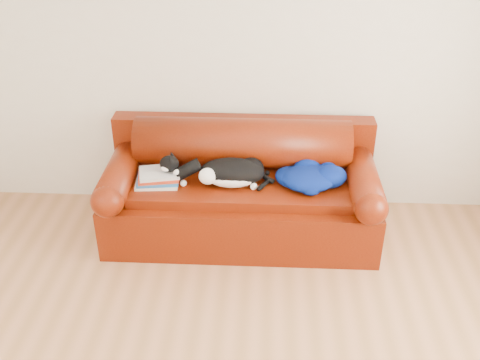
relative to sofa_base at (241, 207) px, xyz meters
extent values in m
cube|color=beige|center=(-0.09, 0.51, 1.06)|extent=(4.50, 0.02, 2.60)
cube|color=#400A02|center=(0.00, 0.01, -0.03)|extent=(2.10, 0.90, 0.42)
cube|color=#400A02|center=(0.00, -0.04, 0.21)|extent=(1.66, 0.62, 0.10)
cylinder|color=black|center=(-0.93, -0.32, -0.21)|extent=(0.06, 0.06, 0.05)
cylinder|color=black|center=(0.93, -0.32, -0.21)|extent=(0.06, 0.06, 0.05)
cylinder|color=black|center=(-0.93, 0.34, -0.21)|extent=(0.06, 0.06, 0.05)
cylinder|color=black|center=(0.93, 0.34, -0.21)|extent=(0.06, 0.06, 0.05)
cube|color=#400A02|center=(0.00, 0.37, 0.19)|extent=(2.10, 0.18, 0.85)
cylinder|color=#400A02|center=(0.00, 0.26, 0.44)|extent=(1.70, 0.40, 0.40)
cylinder|color=#400A02|center=(-0.93, 0.01, 0.30)|extent=(0.24, 0.88, 0.24)
sphere|color=#400A02|center=(-0.93, -0.43, 0.30)|extent=(0.24, 0.24, 0.24)
cylinder|color=#400A02|center=(0.93, 0.01, 0.30)|extent=(0.24, 0.88, 0.24)
sphere|color=#400A02|center=(0.93, -0.43, 0.30)|extent=(0.24, 0.24, 0.24)
cube|color=beige|center=(-0.63, -0.09, 0.28)|extent=(0.34, 0.27, 0.02)
cube|color=white|center=(-0.63, -0.09, 0.28)|extent=(0.32, 0.26, 0.02)
cube|color=#1F60A8|center=(-0.63, -0.09, 0.30)|extent=(0.34, 0.28, 0.02)
cube|color=white|center=(-0.63, -0.09, 0.30)|extent=(0.33, 0.26, 0.02)
cube|color=red|center=(-0.63, -0.09, 0.33)|extent=(0.34, 0.28, 0.02)
cube|color=white|center=(-0.63, -0.09, 0.33)|extent=(0.32, 0.27, 0.02)
cube|color=#B7B9BE|center=(-0.63, -0.09, 0.35)|extent=(0.34, 0.29, 0.02)
cube|color=white|center=(-0.63, -0.09, 0.35)|extent=(0.32, 0.27, 0.02)
ellipsoid|color=black|center=(-0.06, -0.07, 0.36)|extent=(0.54, 0.39, 0.20)
ellipsoid|color=white|center=(-0.07, -0.14, 0.33)|extent=(0.37, 0.24, 0.13)
ellipsoid|color=white|center=(-0.24, -0.16, 0.37)|extent=(0.17, 0.16, 0.13)
ellipsoid|color=black|center=(0.08, -0.02, 0.35)|extent=(0.25, 0.25, 0.17)
ellipsoid|color=black|center=(-0.37, -0.16, 0.43)|extent=(0.18, 0.17, 0.13)
ellipsoid|color=white|center=(-0.39, -0.20, 0.41)|extent=(0.08, 0.07, 0.05)
sphere|color=#BF7272|center=(-0.41, -0.21, 0.42)|extent=(0.02, 0.02, 0.02)
cone|color=black|center=(-0.35, -0.19, 0.49)|extent=(0.07, 0.06, 0.06)
cone|color=black|center=(-0.36, -0.12, 0.49)|extent=(0.07, 0.06, 0.06)
cylinder|color=black|center=(0.19, -0.03, 0.29)|extent=(0.14, 0.16, 0.04)
sphere|color=white|center=(-0.27, -0.19, 0.29)|extent=(0.05, 0.05, 0.05)
sphere|color=white|center=(0.10, -0.15, 0.29)|extent=(0.05, 0.05, 0.05)
ellipsoid|color=#02114A|center=(0.52, -0.07, 0.33)|extent=(0.53, 0.51, 0.14)
ellipsoid|color=#02114A|center=(0.67, -0.06, 0.34)|extent=(0.33, 0.30, 0.16)
ellipsoid|color=#02114A|center=(0.39, -0.04, 0.32)|extent=(0.35, 0.37, 0.11)
ellipsoid|color=#02114A|center=(0.51, 0.07, 0.34)|extent=(0.27, 0.24, 0.16)
ellipsoid|color=#02114A|center=(0.52, -0.18, 0.31)|extent=(0.22, 0.23, 0.10)
ellipsoid|color=white|center=(0.61, -0.11, 0.35)|extent=(0.20, 0.13, 0.04)
camera|label=1|loc=(0.18, -3.74, 2.45)|focal=42.00mm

